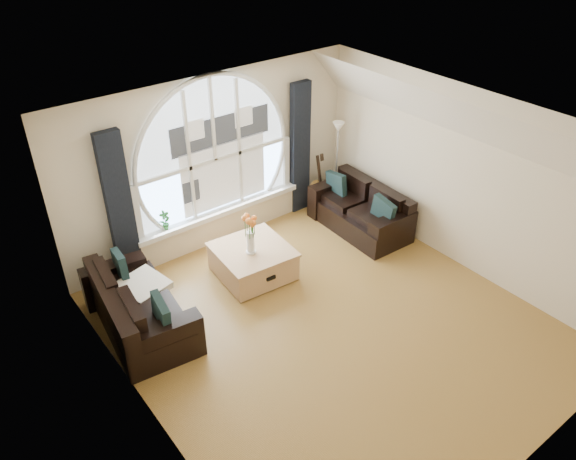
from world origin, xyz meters
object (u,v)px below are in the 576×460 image
Objects in this scene: coffee_chest at (253,261)px; potted_plant at (165,220)px; vase_flowers at (250,230)px; guitar at (317,180)px; floor_lamp at (336,166)px; sofa_right at (360,208)px; sofa_left at (139,305)px.

coffee_chest is 3.30× the size of potted_plant.
vase_flowers is 1.39m from potted_plant.
guitar is at bearing -2.93° from potted_plant.
floor_lamp reaches higher than vase_flowers.
coffee_chest is 0.65× the size of floor_lamp.
sofa_right is 0.91m from floor_lamp.
potted_plant reaches higher than sofa_right.
vase_flowers is (1.75, -0.01, 0.46)m from sofa_left.
guitar is at bearing 138.54° from floor_lamp.
coffee_chest is at bearing -54.48° from potted_plant.
potted_plant reaches higher than coffee_chest.
potted_plant is at bearing 177.90° from guitar.
potted_plant is at bearing 121.64° from vase_flowers.
sofa_right is at bearing 3.36° from coffee_chest.
coffee_chest is 2.28m from guitar.
vase_flowers is (-2.19, -0.02, 0.46)m from sofa_right.
guitar reaches higher than potted_plant.
vase_flowers is at bearing -153.15° from guitar.
sofa_right is 1.06× the size of floor_lamp.
guitar is (-0.08, 1.02, 0.13)m from sofa_right.
sofa_left is 1.82m from coffee_chest.
potted_plant is (-2.92, 1.16, 0.31)m from sofa_right.
vase_flowers is 2.24× the size of potted_plant.
guitar is (2.05, 0.97, 0.28)m from coffee_chest.
floor_lamp reaches higher than coffee_chest.
floor_lamp reaches higher than guitar.
guitar is at bearing 26.02° from vase_flowers.
guitar is at bearing 96.44° from sofa_right.
vase_flowers is 2.50m from floor_lamp.
sofa_left reaches higher than coffee_chest.
floor_lamp reaches higher than sofa_right.
floor_lamp is at bearing -6.70° from potted_plant.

